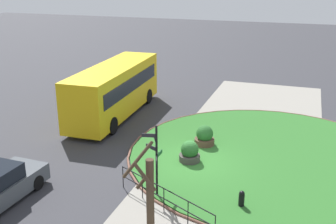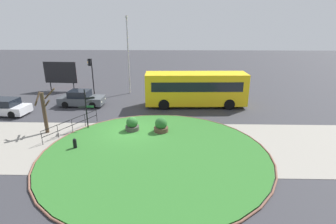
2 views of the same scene
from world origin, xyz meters
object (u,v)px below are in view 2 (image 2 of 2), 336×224
(car_far_lane, at_px, (81,99))
(traffic_light_near, at_px, (91,68))
(planter_kerbside, at_px, (132,125))
(car_near_lane, at_px, (4,107))
(street_tree_bare, at_px, (45,110))
(billboard_left, at_px, (60,73))
(planter_near_signpost, at_px, (161,126))
(bus_yellow, at_px, (196,89))
(lamppost_tall, at_px, (128,53))
(signpost_directional, at_px, (87,106))
(bollard_foreground, at_px, (75,144))

(car_far_lane, distance_m, traffic_light_near, 4.89)
(planter_kerbside, bearing_deg, car_near_lane, 163.50)
(car_near_lane, height_order, street_tree_bare, street_tree_bare)
(car_near_lane, distance_m, car_far_lane, 6.46)
(car_near_lane, relative_size, planter_kerbside, 3.86)
(billboard_left, bearing_deg, planter_kerbside, -46.20)
(traffic_light_near, height_order, street_tree_bare, traffic_light_near)
(traffic_light_near, xyz_separation_m, planter_near_signpost, (8.24, -10.79, -2.38))
(traffic_light_near, relative_size, billboard_left, 1.02)
(bus_yellow, bearing_deg, planter_near_signpost, -116.31)
(lamppost_tall, relative_size, planter_kerbside, 7.44)
(signpost_directional, relative_size, car_near_lane, 0.72)
(car_near_lane, xyz_separation_m, car_far_lane, (5.83, 2.78, 0.02))
(car_far_lane, distance_m, lamppost_tall, 7.26)
(planter_kerbside, bearing_deg, bus_yellow, 51.29)
(bollard_foreground, bearing_deg, planter_kerbside, 43.29)
(signpost_directional, height_order, car_far_lane, signpost_directional)
(car_near_lane, bearing_deg, bus_yellow, -164.61)
(car_far_lane, relative_size, lamppost_tall, 0.51)
(car_near_lane, relative_size, street_tree_bare, 1.30)
(lamppost_tall, height_order, planter_near_signpost, lamppost_tall)
(car_far_lane, distance_m, street_tree_bare, 6.68)
(bollard_foreground, height_order, bus_yellow, bus_yellow)
(billboard_left, distance_m, street_tree_bare, 13.11)
(signpost_directional, height_order, lamppost_tall, lamppost_tall)
(traffic_light_near, bearing_deg, planter_kerbside, 104.67)
(bollard_foreground, bearing_deg, planter_near_signpost, 27.79)
(bus_yellow, relative_size, planter_near_signpost, 8.26)
(bollard_foreground, height_order, car_far_lane, car_far_lane)
(car_far_lane, relative_size, traffic_light_near, 1.09)
(lamppost_tall, bearing_deg, signpost_directional, -97.66)
(signpost_directional, relative_size, billboard_left, 0.80)
(lamppost_tall, distance_m, street_tree_bare, 12.47)
(car_far_lane, relative_size, planter_kerbside, 3.83)
(car_far_lane, bearing_deg, car_near_lane, -152.24)
(bollard_foreground, distance_m, car_far_lane, 9.64)
(bus_yellow, xyz_separation_m, lamppost_tall, (-7.09, 4.68, 2.75))
(signpost_directional, relative_size, traffic_light_near, 0.78)
(bollard_foreground, bearing_deg, car_near_lane, 142.74)
(traffic_light_near, relative_size, planter_near_signpost, 3.43)
(bollard_foreground, bearing_deg, car_far_lane, 106.12)
(planter_kerbside, bearing_deg, bollard_foreground, -136.71)
(signpost_directional, bearing_deg, planter_near_signpost, -6.54)
(billboard_left, bearing_deg, planter_near_signpost, -41.17)
(lamppost_tall, bearing_deg, bollard_foreground, -94.97)
(car_far_lane, bearing_deg, traffic_light_near, 95.18)
(lamppost_tall, distance_m, planter_near_signpost, 12.62)
(signpost_directional, bearing_deg, street_tree_bare, -164.11)
(signpost_directional, distance_m, traffic_light_near, 10.56)
(traffic_light_near, distance_m, planter_kerbside, 12.46)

